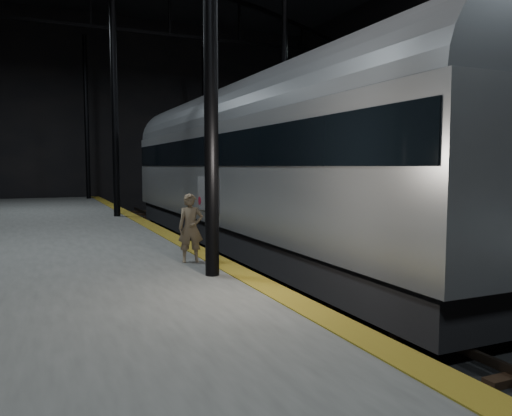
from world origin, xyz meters
TOP-DOWN VIEW (x-y plane):
  - ground at (0.00, 0.00)m, footprint 44.00×44.00m
  - platform_left at (-7.50, 0.00)m, footprint 9.00×43.80m
  - platform_right at (7.50, 0.00)m, footprint 9.00×43.80m
  - tactile_strip at (-3.25, 0.00)m, footprint 0.50×43.80m
  - track at (0.00, 0.00)m, footprint 2.40×43.00m
  - train at (-0.00, 3.32)m, footprint 3.25×21.71m
  - woman at (-3.80, -2.59)m, footprint 0.59×0.44m

SIDE VIEW (x-z plane):
  - ground at x=0.00m, z-range 0.00..0.00m
  - track at x=0.00m, z-range -0.05..0.19m
  - platform_left at x=-7.50m, z-range 0.00..1.00m
  - platform_right at x=7.50m, z-range 0.00..1.00m
  - tactile_strip at x=-3.25m, z-range 1.00..1.01m
  - woman at x=-3.80m, z-range 1.00..2.46m
  - train at x=0.00m, z-range 0.34..6.14m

